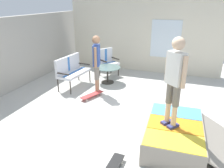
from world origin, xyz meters
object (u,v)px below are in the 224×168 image
object	(u,v)px
patio_bench	(71,69)
patio_chair_near_house	(107,60)
person_watching	(97,60)
skate_ramp	(175,134)
person_skater	(175,77)
patio_table	(108,72)
skateboard_by_bench	(92,95)

from	to	relation	value
patio_bench	patio_chair_near_house	world-z (taller)	same
patio_chair_near_house	person_watching	size ratio (longest dim) A/B	0.57
skate_ramp	person_skater	bearing A→B (deg)	119.13
patio_chair_near_house	patio_bench	bearing A→B (deg)	155.31
skate_ramp	person_watching	size ratio (longest dim) A/B	0.98
person_watching	person_skater	size ratio (longest dim) A/B	1.04
patio_bench	patio_table	world-z (taller)	patio_bench
skateboard_by_bench	patio_table	bearing A→B (deg)	0.46
person_skater	patio_bench	bearing A→B (deg)	57.53
skate_ramp	skateboard_by_bench	world-z (taller)	skate_ramp
patio_chair_near_house	skateboard_by_bench	size ratio (longest dim) A/B	1.25
patio_chair_near_house	person_watching	xyz separation A→B (m)	(-1.73, -0.33, 0.44)
patio_table	person_watching	xyz separation A→B (m)	(-0.95, -0.02, 0.65)
patio_table	skateboard_by_bench	size ratio (longest dim) A/B	1.10
skate_ramp	patio_table	distance (m)	3.80
person_watching	skateboard_by_bench	distance (m)	1.04
skate_ramp	patio_bench	bearing A→B (deg)	59.34
patio_table	skateboard_by_bench	bearing A→B (deg)	-179.54
patio_table	person_watching	world-z (taller)	person_watching
patio_table	skateboard_by_bench	world-z (taller)	patio_table
skate_ramp	skateboard_by_bench	bearing A→B (deg)	59.52
skate_ramp	patio_table	bearing A→B (deg)	41.92
skate_ramp	person_watching	xyz separation A→B (m)	(1.87, 2.51, 0.82)
person_watching	skateboard_by_bench	xyz separation A→B (m)	(-0.39, 0.01, -0.97)
patio_bench	person_watching	size ratio (longest dim) A/B	0.73
patio_table	person_skater	size ratio (longest dim) A/B	0.53
person_skater	person_watching	bearing A→B (deg)	50.83
patio_table	person_skater	xyz separation A→B (m)	(-2.89, -2.40, 1.05)
skate_ramp	patio_bench	xyz separation A→B (m)	(2.09, 3.53, 0.39)
person_watching	person_skater	xyz separation A→B (m)	(-1.94, -2.38, 0.40)
patio_table	person_watching	size ratio (longest dim) A/B	0.50
skate_ramp	person_skater	distance (m)	1.24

